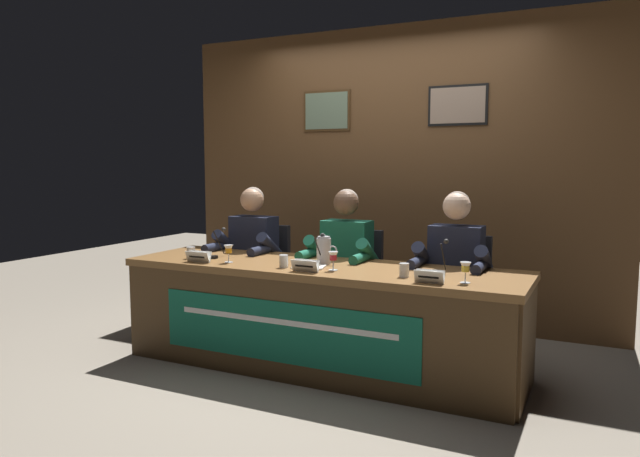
# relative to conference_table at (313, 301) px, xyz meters

# --- Properties ---
(ground_plane) EXTENTS (12.00, 12.00, 0.00)m
(ground_plane) POSITION_rel_conference_table_xyz_m (0.00, 0.10, -0.49)
(ground_plane) COLOR gray
(wall_back_panelled) EXTENTS (3.98, 0.14, 2.60)m
(wall_back_panelled) POSITION_rel_conference_table_xyz_m (0.00, 1.54, 0.82)
(wall_back_panelled) COLOR brown
(wall_back_panelled) RESTS_ON ground_plane
(conference_table) EXTENTS (2.78, 0.79, 0.72)m
(conference_table) POSITION_rel_conference_table_xyz_m (0.00, 0.00, 0.00)
(conference_table) COLOR brown
(conference_table) RESTS_ON ground_plane
(chair_left) EXTENTS (0.44, 0.44, 0.90)m
(chair_left) POSITION_rel_conference_table_xyz_m (-0.82, 0.68, -0.05)
(chair_left) COLOR black
(chair_left) RESTS_ON ground_plane
(panelist_left) EXTENTS (0.51, 0.48, 1.22)m
(panelist_left) POSITION_rel_conference_table_xyz_m (-0.82, 0.48, 0.22)
(panelist_left) COLOR black
(panelist_left) RESTS_ON ground_plane
(nameplate_left) EXTENTS (0.19, 0.06, 0.08)m
(nameplate_left) POSITION_rel_conference_table_xyz_m (-0.81, -0.18, 0.27)
(nameplate_left) COLOR white
(nameplate_left) RESTS_ON conference_table
(juice_glass_left) EXTENTS (0.06, 0.06, 0.12)m
(juice_glass_left) POSITION_rel_conference_table_xyz_m (-0.61, -0.09, 0.32)
(juice_glass_left) COLOR white
(juice_glass_left) RESTS_ON conference_table
(water_cup_left) EXTENTS (0.06, 0.06, 0.08)m
(water_cup_left) POSITION_rel_conference_table_xyz_m (-0.96, -0.07, 0.27)
(water_cup_left) COLOR silver
(water_cup_left) RESTS_ON conference_table
(microphone_left) EXTENTS (0.06, 0.17, 0.22)m
(microphone_left) POSITION_rel_conference_table_xyz_m (-0.81, 0.05, 0.31)
(microphone_left) COLOR black
(microphone_left) RESTS_ON conference_table
(chair_center) EXTENTS (0.44, 0.44, 0.90)m
(chair_center) POSITION_rel_conference_table_xyz_m (0.00, 0.68, -0.05)
(chair_center) COLOR black
(chair_center) RESTS_ON ground_plane
(panelist_center) EXTENTS (0.51, 0.48, 1.22)m
(panelist_center) POSITION_rel_conference_table_xyz_m (0.00, 0.48, 0.22)
(panelist_center) COLOR black
(panelist_center) RESTS_ON ground_plane
(nameplate_center) EXTENTS (0.18, 0.06, 0.08)m
(nameplate_center) POSITION_rel_conference_table_xyz_m (0.04, -0.18, 0.27)
(nameplate_center) COLOR white
(nameplate_center) RESTS_ON conference_table
(juice_glass_center) EXTENTS (0.06, 0.06, 0.12)m
(juice_glass_center) POSITION_rel_conference_table_xyz_m (0.18, -0.06, 0.32)
(juice_glass_center) COLOR white
(juice_glass_center) RESTS_ON conference_table
(water_cup_center) EXTENTS (0.06, 0.06, 0.08)m
(water_cup_center) POSITION_rel_conference_table_xyz_m (-0.17, -0.10, 0.27)
(water_cup_center) COLOR silver
(water_cup_center) RESTS_ON conference_table
(microphone_center) EXTENTS (0.06, 0.17, 0.22)m
(microphone_center) POSITION_rel_conference_table_xyz_m (0.01, 0.05, 0.31)
(microphone_center) COLOR black
(microphone_center) RESTS_ON conference_table
(chair_right) EXTENTS (0.44, 0.44, 0.90)m
(chair_right) POSITION_rel_conference_table_xyz_m (0.83, 0.68, -0.05)
(chair_right) COLOR black
(chair_right) RESTS_ON ground_plane
(panelist_right) EXTENTS (0.51, 0.48, 1.22)m
(panelist_right) POSITION_rel_conference_table_xyz_m (0.83, 0.48, 0.22)
(panelist_right) COLOR black
(panelist_right) RESTS_ON ground_plane
(nameplate_right) EXTENTS (0.17, 0.06, 0.08)m
(nameplate_right) POSITION_rel_conference_table_xyz_m (0.85, -0.19, 0.27)
(nameplate_right) COLOR white
(nameplate_right) RESTS_ON conference_table
(juice_glass_right) EXTENTS (0.06, 0.06, 0.12)m
(juice_glass_right) POSITION_rel_conference_table_xyz_m (1.04, -0.09, 0.32)
(juice_glass_right) COLOR white
(juice_glass_right) RESTS_ON conference_table
(water_cup_right) EXTENTS (0.06, 0.06, 0.08)m
(water_cup_right) POSITION_rel_conference_table_xyz_m (0.66, -0.07, 0.27)
(water_cup_right) COLOR silver
(water_cup_right) RESTS_ON conference_table
(microphone_right) EXTENTS (0.06, 0.17, 0.22)m
(microphone_right) POSITION_rel_conference_table_xyz_m (0.85, 0.11, 0.31)
(microphone_right) COLOR black
(microphone_right) RESTS_ON conference_table
(water_pitcher_central) EXTENTS (0.15, 0.10, 0.21)m
(water_pitcher_central) POSITION_rel_conference_table_xyz_m (0.01, 0.15, 0.33)
(water_pitcher_central) COLOR silver
(water_pitcher_central) RESTS_ON conference_table
(document_stack_center) EXTENTS (0.24, 0.20, 0.01)m
(document_stack_center) POSITION_rel_conference_table_xyz_m (-0.01, -0.04, 0.24)
(document_stack_center) COLOR white
(document_stack_center) RESTS_ON conference_table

